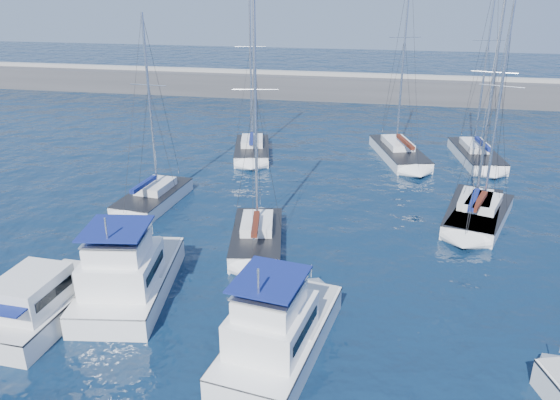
% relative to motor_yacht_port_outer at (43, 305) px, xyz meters
% --- Properties ---
extents(ground, '(220.00, 220.00, 0.00)m').
position_rel_motor_yacht_port_outer_xyz_m(ground, '(11.45, 3.83, -0.94)').
color(ground, black).
rests_on(ground, ground).
extents(breakwater, '(160.00, 6.00, 4.45)m').
position_rel_motor_yacht_port_outer_xyz_m(breakwater, '(11.45, 55.83, 0.11)').
color(breakwater, '#424244').
rests_on(breakwater, ground).
extents(motor_yacht_port_outer, '(3.19, 7.19, 3.20)m').
position_rel_motor_yacht_port_outer_xyz_m(motor_yacht_port_outer, '(0.00, 0.00, 0.00)').
color(motor_yacht_port_outer, silver).
rests_on(motor_yacht_port_outer, ground).
extents(motor_yacht_port_inner, '(5.12, 8.80, 4.69)m').
position_rel_motor_yacht_port_outer_xyz_m(motor_yacht_port_inner, '(2.96, 2.82, 0.19)').
color(motor_yacht_port_inner, white).
rests_on(motor_yacht_port_inner, ground).
extents(motor_yacht_stbd_inner, '(4.69, 8.74, 4.69)m').
position_rel_motor_yacht_port_outer_xyz_m(motor_yacht_stbd_inner, '(11.32, -0.36, 0.19)').
color(motor_yacht_stbd_inner, white).
rests_on(motor_yacht_stbd_inner, ground).
extents(sailboat_mid_a, '(3.64, 7.28, 13.54)m').
position_rel_motor_yacht_port_outer_xyz_m(sailboat_mid_a, '(-0.87, 14.81, -0.42)').
color(sailboat_mid_a, silver).
rests_on(sailboat_mid_a, ground).
extents(sailboat_mid_c, '(4.19, 7.55, 15.04)m').
position_rel_motor_yacht_port_outer_xyz_m(sailboat_mid_c, '(7.99, 9.87, -0.40)').
color(sailboat_mid_c, white).
rests_on(sailboat_mid_c, ground).
extents(sailboat_mid_d, '(5.00, 8.78, 15.64)m').
position_rel_motor_yacht_port_outer_xyz_m(sailboat_mid_d, '(21.49, 16.43, -0.41)').
color(sailboat_mid_d, silver).
rests_on(sailboat_mid_d, ground).
extents(sailboat_mid_e, '(5.35, 8.15, 14.37)m').
position_rel_motor_yacht_port_outer_xyz_m(sailboat_mid_e, '(21.90, 16.06, -0.42)').
color(sailboat_mid_e, white).
rests_on(sailboat_mid_e, ground).
extents(sailboat_back_a, '(4.66, 8.13, 15.55)m').
position_rel_motor_yacht_port_outer_xyz_m(sailboat_back_a, '(3.28, 27.75, -0.41)').
color(sailboat_back_a, white).
rests_on(sailboat_back_a, ground).
extents(sailboat_back_b, '(5.73, 9.93, 16.97)m').
position_rel_motor_yacht_port_outer_xyz_m(sailboat_back_b, '(16.59, 29.58, -0.41)').
color(sailboat_back_b, white).
rests_on(sailboat_back_b, ground).
extents(sailboat_back_c, '(4.30, 9.01, 16.68)m').
position_rel_motor_yacht_port_outer_xyz_m(sailboat_back_c, '(23.41, 30.17, -0.40)').
color(sailboat_back_c, white).
rests_on(sailboat_back_c, ground).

